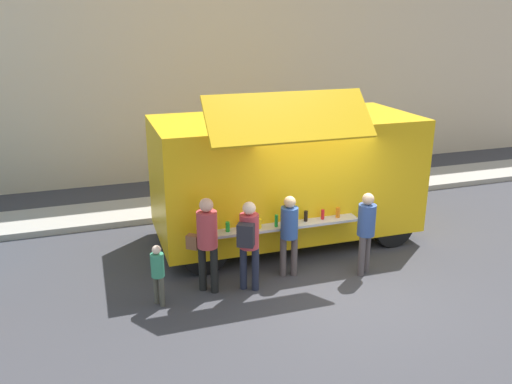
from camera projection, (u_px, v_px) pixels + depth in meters
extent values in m
plane|color=#38383D|center=(340.00, 287.00, 9.60)|extent=(60.00, 60.00, 0.00)
cube|color=#9E998E|center=(94.00, 216.00, 12.83)|extent=(28.00, 1.60, 0.15)
cube|color=beige|center=(111.00, 44.00, 15.41)|extent=(32.00, 2.40, 7.89)
cube|color=yellow|center=(285.00, 173.00, 11.25)|extent=(5.56, 2.54, 2.43)
cube|color=yellow|center=(290.00, 117.00, 9.14)|extent=(3.05, 0.83, 0.79)
cube|color=black|center=(281.00, 178.00, 9.93)|extent=(2.89, 0.13, 1.09)
cube|color=#B7B7BC|center=(284.00, 226.00, 10.02)|extent=(3.05, 0.38, 0.05)
cylinder|color=green|center=(228.00, 227.00, 9.66)|extent=(0.08, 0.08, 0.19)
cylinder|color=red|center=(243.00, 224.00, 9.79)|extent=(0.07, 0.07, 0.20)
cylinder|color=yellow|center=(260.00, 224.00, 9.80)|extent=(0.07, 0.07, 0.19)
cylinder|color=green|center=(276.00, 221.00, 9.88)|extent=(0.06, 0.06, 0.24)
cylinder|color=black|center=(291.00, 217.00, 10.07)|extent=(0.07, 0.07, 0.24)
cylinder|color=black|center=(306.00, 216.00, 10.15)|extent=(0.07, 0.07, 0.21)
cylinder|color=red|center=(323.00, 214.00, 10.25)|extent=(0.07, 0.07, 0.20)
cylinder|color=orange|center=(338.00, 213.00, 10.34)|extent=(0.08, 0.08, 0.21)
cube|color=black|center=(397.00, 145.00, 11.91)|extent=(0.10, 2.11, 1.07)
cylinder|color=black|center=(345.00, 195.00, 13.18)|extent=(0.90, 0.28, 0.90)
cylinder|color=black|center=(392.00, 226.00, 11.21)|extent=(0.90, 0.28, 0.90)
cylinder|color=black|center=(183.00, 213.00, 11.96)|extent=(0.90, 0.28, 0.90)
cylinder|color=black|center=(204.00, 251.00, 10.00)|extent=(0.90, 0.28, 0.90)
cylinder|color=#2B5C39|center=(390.00, 173.00, 14.90)|extent=(0.60, 0.60, 0.98)
cylinder|color=#4F4443|center=(283.00, 257.00, 9.90)|extent=(0.12, 0.12, 0.79)
cylinder|color=#4F4443|center=(294.00, 256.00, 9.92)|extent=(0.12, 0.12, 0.79)
cylinder|color=#2C4D8E|center=(289.00, 223.00, 9.69)|extent=(0.33, 0.33, 0.60)
sphere|color=#D5AE7F|center=(290.00, 202.00, 9.56)|extent=(0.22, 0.22, 0.22)
cylinder|color=#1E2335|center=(243.00, 268.00, 9.42)|extent=(0.13, 0.13, 0.83)
cylinder|color=#1E2335|center=(255.00, 269.00, 9.38)|extent=(0.13, 0.13, 0.83)
cylinder|color=#B1363F|center=(249.00, 231.00, 9.17)|extent=(0.34, 0.34, 0.63)
sphere|color=beige|center=(249.00, 208.00, 9.03)|extent=(0.23, 0.23, 0.23)
cube|color=#23232A|center=(246.00, 235.00, 8.91)|extent=(0.34, 0.30, 0.40)
cylinder|color=black|center=(202.00, 268.00, 9.36)|extent=(0.14, 0.14, 0.87)
cylinder|color=black|center=(214.00, 270.00, 9.29)|extent=(0.14, 0.14, 0.87)
cylinder|color=#AA383E|center=(207.00, 229.00, 9.08)|extent=(0.36, 0.36, 0.66)
sphere|color=#D8A184|center=(206.00, 205.00, 8.94)|extent=(0.24, 0.24, 0.24)
cube|color=brown|center=(193.00, 242.00, 9.27)|extent=(0.26, 0.25, 0.25)
cylinder|color=#4B4444|center=(362.00, 256.00, 9.91)|extent=(0.13, 0.13, 0.80)
cylinder|color=#4B4444|center=(367.00, 252.00, 10.08)|extent=(0.13, 0.13, 0.80)
cylinder|color=#304A87|center=(367.00, 220.00, 9.77)|extent=(0.33, 0.33, 0.61)
sphere|color=tan|center=(368.00, 199.00, 9.64)|extent=(0.22, 0.22, 0.22)
cylinder|color=#49493E|center=(156.00, 289.00, 8.96)|extent=(0.09, 0.09, 0.55)
cylinder|color=#49493E|center=(162.00, 292.00, 8.88)|extent=(0.09, 0.09, 0.55)
cylinder|color=#338864|center=(157.00, 265.00, 8.77)|extent=(0.23, 0.23, 0.41)
sphere|color=beige|center=(156.00, 250.00, 8.68)|extent=(0.15, 0.15, 0.15)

